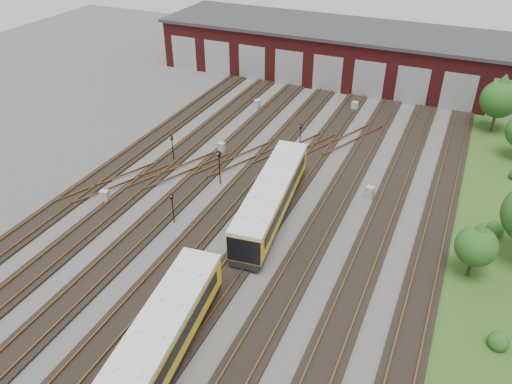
% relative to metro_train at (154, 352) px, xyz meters
% --- Properties ---
extents(ground, '(120.00, 120.00, 0.00)m').
position_rel_metro_train_xyz_m(ground, '(-2.00, 9.14, -1.78)').
color(ground, '#43403E').
rests_on(ground, ground).
extents(track_network, '(30.40, 70.00, 0.33)m').
position_rel_metro_train_xyz_m(track_network, '(-2.17, 9.73, -1.68)').
color(track_network, black).
rests_on(track_network, ground).
extents(maintenance_shed, '(51.00, 12.50, 6.35)m').
position_rel_metro_train_xyz_m(maintenance_shed, '(-2.01, 49.11, 1.42)').
color(maintenance_shed, '#561516').
rests_on(maintenance_shed, ground).
extents(grass_verge, '(8.00, 55.00, 0.05)m').
position_rel_metro_train_xyz_m(grass_verge, '(17.00, 19.14, -1.76)').
color(grass_verge, '#254517').
rests_on(grass_verge, ground).
extents(metro_train, '(4.12, 45.92, 2.84)m').
position_rel_metro_train_xyz_m(metro_train, '(0.00, 0.00, 0.00)').
color(metro_train, black).
rests_on(metro_train, ground).
extents(signal_mast_0, '(0.24, 0.23, 2.61)m').
position_rel_metro_train_xyz_m(signal_mast_0, '(-6.51, 12.18, -0.10)').
color(signal_mast_0, black).
rests_on(signal_mast_0, ground).
extents(signal_mast_1, '(0.26, 0.25, 2.66)m').
position_rel_metro_train_xyz_m(signal_mast_1, '(-11.71, 20.45, -0.07)').
color(signal_mast_1, black).
rests_on(signal_mast_1, ground).
extents(signal_mast_2, '(0.31, 0.30, 3.15)m').
position_rel_metro_train_xyz_m(signal_mast_2, '(-5.92, 18.69, 0.25)').
color(signal_mast_2, black).
rests_on(signal_mast_2, ground).
extents(signal_mast_3, '(0.23, 0.21, 2.51)m').
position_rel_metro_train_xyz_m(signal_mast_3, '(-1.89, 27.78, -0.17)').
color(signal_mast_3, black).
rests_on(signal_mast_3, ground).
extents(relay_cabinet_0, '(0.72, 0.63, 1.07)m').
position_rel_metro_train_xyz_m(relay_cabinet_0, '(-13.15, 12.36, -1.25)').
color(relay_cabinet_0, '#A3A6A9').
rests_on(relay_cabinet_0, ground).
extents(relay_cabinet_1, '(0.77, 0.72, 1.03)m').
position_rel_metro_train_xyz_m(relay_cabinet_1, '(-9.58, 34.91, -1.27)').
color(relay_cabinet_1, '#A3A6A9').
rests_on(relay_cabinet_1, ground).
extents(relay_cabinet_2, '(0.65, 0.54, 1.08)m').
position_rel_metro_train_xyz_m(relay_cabinet_2, '(-8.37, 23.73, -1.25)').
color(relay_cabinet_2, '#A3A6A9').
rests_on(relay_cabinet_2, ground).
extents(relay_cabinet_3, '(0.73, 0.65, 1.04)m').
position_rel_metro_train_xyz_m(relay_cabinet_3, '(0.65, 38.83, -1.26)').
color(relay_cabinet_3, '#A3A6A9').
rests_on(relay_cabinet_3, ground).
extents(relay_cabinet_4, '(0.78, 0.70, 1.09)m').
position_rel_metro_train_xyz_m(relay_cabinet_4, '(6.39, 21.69, -1.24)').
color(relay_cabinet_4, '#A3A6A9').
rests_on(relay_cabinet_4, ground).
extents(tree_0, '(3.76, 3.76, 6.22)m').
position_rel_metro_train_xyz_m(tree_0, '(15.03, 39.34, 2.22)').
color(tree_0, '#322516').
rests_on(tree_0, ground).
extents(tree_3, '(2.69, 2.69, 4.46)m').
position_rel_metro_train_xyz_m(tree_3, '(14.61, 15.05, 1.08)').
color(tree_3, '#322516').
rests_on(tree_3, ground).
extents(bush_0, '(1.19, 1.19, 1.19)m').
position_rel_metro_train_xyz_m(bush_0, '(16.61, 9.47, -1.19)').
color(bush_0, '#1B4714').
rests_on(bush_0, ground).
extents(bush_1, '(1.31, 1.31, 1.31)m').
position_rel_metro_train_xyz_m(bush_1, '(16.02, 20.64, -1.13)').
color(bush_1, '#1B4714').
rests_on(bush_1, ground).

